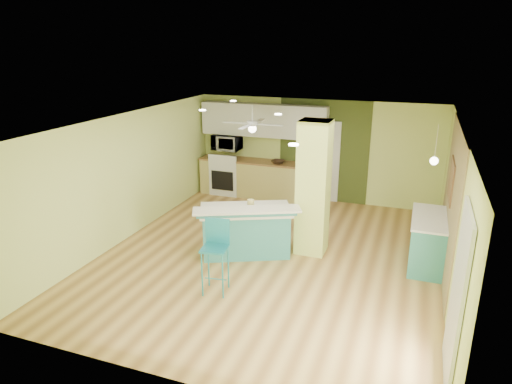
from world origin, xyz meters
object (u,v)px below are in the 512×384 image
peninsula (246,230)px  bar_stool (216,244)px  side_counter (427,241)px  fruit_bowl (278,162)px  canister (251,204)px

peninsula → bar_stool: size_ratio=1.71×
peninsula → side_counter: 3.25m
bar_stool → fruit_bowl: size_ratio=3.57×
peninsula → canister: bearing=-7.1°
bar_stool → canister: bearing=80.5°
side_counter → canister: size_ratio=7.64×
bar_stool → side_counter: bar_stool is taller
fruit_bowl → canister: size_ratio=1.81×
side_counter → bar_stool: bearing=-146.4°
canister → bar_stool: bearing=-91.3°
peninsula → fruit_bowl: (-0.36, 3.12, 0.51)m
peninsula → side_counter: peninsula is taller
side_counter → fruit_bowl: 4.34m
fruit_bowl → canister: 3.13m
bar_stool → fruit_bowl: bearing=86.9°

